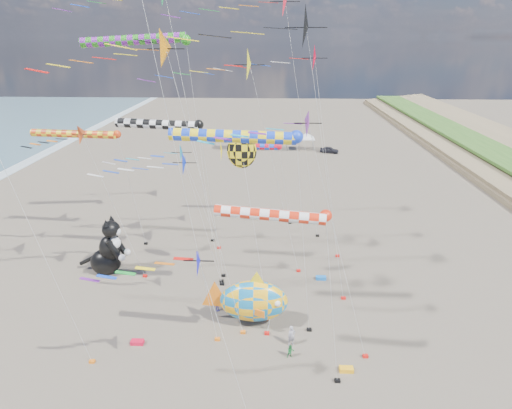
{
  "coord_description": "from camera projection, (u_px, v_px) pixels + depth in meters",
  "views": [
    {
      "loc": [
        2.27,
        -15.35,
        20.07
      ],
      "look_at": [
        1.21,
        12.0,
        8.57
      ],
      "focal_mm": 28.0,
      "sensor_mm": 36.0,
      "label": 1
    }
  ],
  "objects": [
    {
      "name": "angelfish_kite",
      "position": [
        239.0,
        152.0,
        29.48
      ],
      "size": [
        3.74,
        3.02,
        13.63
      ],
      "color": "yellow",
      "rests_on": "ground"
    },
    {
      "name": "person_adult",
      "position": [
        292.0,
        336.0,
        27.87
      ],
      "size": [
        0.69,
        0.6,
        1.6
      ],
      "primitive_type": "imported",
      "rotation": [
        0.0,
        0.0,
        0.47
      ],
      "color": "gray",
      "rests_on": "ground"
    },
    {
      "name": "windsock_3",
      "position": [
        258.0,
        147.0,
        43.18
      ],
      "size": [
        6.84,
        0.69,
        9.49
      ],
      "color": "red",
      "rests_on": "ground"
    },
    {
      "name": "kite_bag_1",
      "position": [
        346.0,
        369.0,
        25.9
      ],
      "size": [
        0.9,
        0.44,
        0.3
      ],
      "primitive_type": "cube",
      "color": "#FFB015",
      "rests_on": "ground"
    },
    {
      "name": "fish_inflatable",
      "position": [
        253.0,
        301.0,
        29.28
      ],
      "size": [
        6.71,
        2.47,
        4.74
      ],
      "color": "#1275B4",
      "rests_on": "ground"
    },
    {
      "name": "delta_kite_7",
      "position": [
        302.0,
        61.0,
        32.57
      ],
      "size": [
        12.17,
        2.25,
        19.75
      ],
      "color": "red",
      "rests_on": "ground"
    },
    {
      "name": "windsock_2",
      "position": [
        162.0,
        125.0,
        31.09
      ],
      "size": [
        8.23,
        0.77,
        14.19
      ],
      "color": "black",
      "rests_on": "ground"
    },
    {
      "name": "windsock_1",
      "position": [
        276.0,
        216.0,
        20.89
      ],
      "size": [
        7.53,
        0.66,
        11.82
      ],
      "color": "red",
      "rests_on": "ground"
    },
    {
      "name": "windsock_5",
      "position": [
        78.0,
        134.0,
        37.55
      ],
      "size": [
        10.02,
        0.75,
        12.04
      ],
      "color": "red",
      "rests_on": "ground"
    },
    {
      "name": "delta_kite_2",
      "position": [
        178.0,
        276.0,
        19.0
      ],
      "size": [
        8.12,
        1.69,
        10.81
      ],
      "color": "#1716DD",
      "rests_on": "ground"
    },
    {
      "name": "child_green",
      "position": [
        291.0,
        351.0,
        26.87
      ],
      "size": [
        0.58,
        0.49,
        1.04
      ],
      "primitive_type": "imported",
      "rotation": [
        0.0,
        0.0,
        0.22
      ],
      "color": "#1C6D30",
      "rests_on": "ground"
    },
    {
      "name": "cat_inflatable",
      "position": [
        106.0,
        245.0,
        35.89
      ],
      "size": [
        4.38,
        2.57,
        5.61
      ],
      "primitive_type": null,
      "rotation": [
        0.0,
        0.0,
        -0.12
      ],
      "color": "black",
      "rests_on": "ground"
    },
    {
      "name": "windsock_4",
      "position": [
        240.0,
        137.0,
        24.1
      ],
      "size": [
        9.37,
        0.82,
        14.95
      ],
      "color": "blue",
      "rests_on": "ground"
    },
    {
      "name": "delta_kite_11",
      "position": [
        285.0,
        3.0,
        34.82
      ],
      "size": [
        14.09,
        2.98,
        24.57
      ],
      "color": "#FB1A2F",
      "rests_on": "ground"
    },
    {
      "name": "tent_row",
      "position": [
        267.0,
        133.0,
        75.99
      ],
      "size": [
        19.2,
        4.2,
        3.8
      ],
      "color": "white",
      "rests_on": "ground"
    },
    {
      "name": "delta_kite_9",
      "position": [
        171.0,
        154.0,
        37.29
      ],
      "size": [
        10.44,
        2.08,
        11.38
      ],
      "color": "#128AB9",
      "rests_on": "ground"
    },
    {
      "name": "kite_bag_0",
      "position": [
        321.0,
        278.0,
        35.75
      ],
      "size": [
        0.9,
        0.44,
        0.3
      ],
      "primitive_type": "cube",
      "color": "blue",
      "rests_on": "ground"
    },
    {
      "name": "delta_kite_1",
      "position": [
        79.0,
        142.0,
        31.49
      ],
      "size": [
        8.41,
        1.81,
        13.7
      ],
      "color": "#D74719",
      "rests_on": "ground"
    },
    {
      "name": "parked_car",
      "position": [
        329.0,
        150.0,
        74.73
      ],
      "size": [
        3.68,
        2.24,
        1.17
      ],
      "primitive_type": "imported",
      "rotation": [
        0.0,
        0.0,
        1.3
      ],
      "color": "#26262D",
      "rests_on": "ground"
    },
    {
      "name": "delta_kite_4",
      "position": [
        248.0,
        67.0,
        30.19
      ],
      "size": [
        12.2,
        2.61,
        19.54
      ],
      "color": "yellow",
      "rests_on": "ground"
    },
    {
      "name": "delta_kite_6",
      "position": [
        286.0,
        30.0,
        25.36
      ],
      "size": [
        16.91,
        3.01,
        22.24
      ],
      "color": "black",
      "rests_on": "ground"
    },
    {
      "name": "windsock_0",
      "position": [
        139.0,
        41.0,
        35.06
      ],
      "size": [
        10.94,
        0.91,
        20.3
      ],
      "color": "#238B19",
      "rests_on": "ground"
    },
    {
      "name": "delta_kite_5",
      "position": [
        166.0,
        53.0,
        21.96
      ],
      "size": [
        10.9,
        2.33,
        20.73
      ],
      "color": "orange",
      "rests_on": "ground"
    },
    {
      "name": "delta_kite_10",
      "position": [
        314.0,
        131.0,
        21.26
      ],
      "size": [
        9.03,
        1.67,
        16.69
      ],
      "color": "purple",
      "rests_on": "ground"
    },
    {
      "name": "kite_bag_2",
      "position": [
        257.0,
        282.0,
        35.08
      ],
      "size": [
        0.9,
        0.44,
        0.3
      ],
      "primitive_type": "cube",
      "color": "black",
      "rests_on": "ground"
    },
    {
      "name": "delta_kite_8",
      "position": [
        174.0,
        164.0,
        30.87
      ],
      "size": [
        9.73,
        2.08,
        12.34
      ],
      "color": "#0C2BCC",
      "rests_on": "ground"
    },
    {
      "name": "kite_bag_3",
      "position": [
        137.0,
        342.0,
        28.21
      ],
      "size": [
        0.9,
        0.44,
        0.3
      ],
      "primitive_type": "cube",
      "color": "red",
      "rests_on": "ground"
    },
    {
      "name": "child_blue",
      "position": [
        217.0,
        305.0,
        31.51
      ],
      "size": [
        0.67,
        0.55,
        1.07
      ],
      "primitive_type": "imported",
      "rotation": [
        0.0,
        0.0,
        0.57
      ],
      "color": "#2E2CBB",
      "rests_on": "ground"
    }
  ]
}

